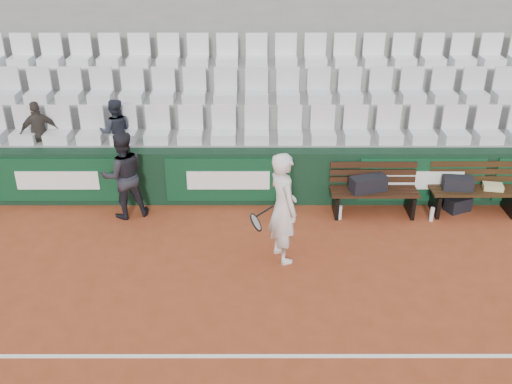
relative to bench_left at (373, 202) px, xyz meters
name	(u,v)px	position (x,y,z in m)	size (l,w,h in m)	color
ground	(232,356)	(-2.32, -3.54, -0.23)	(80.00, 80.00, 0.00)	#974022
court_baseline	(232,356)	(-2.32, -3.54, -0.22)	(18.00, 0.06, 0.01)	white
back_barrier	(244,177)	(-2.25, 0.45, 0.28)	(18.00, 0.34, 1.00)	black
grandstand_tier_front	(241,162)	(-2.32, 1.09, 0.28)	(18.00, 0.95, 1.00)	gray
grandstand_tier_mid	(242,133)	(-2.32, 2.04, 0.50)	(18.00, 0.95, 1.45)	gray
grandstand_tier_back	(243,108)	(-2.32, 2.99, 0.72)	(18.00, 0.95, 1.90)	gray
grandstand_rear_wall	(243,42)	(-2.32, 3.61, 1.98)	(18.00, 0.30, 4.40)	gray
seat_row_front	(240,125)	(-2.32, 0.91, 1.09)	(11.90, 0.44, 0.63)	silver
seat_row_mid	(241,85)	(-2.32, 1.86, 1.54)	(11.90, 0.44, 0.63)	silver
seat_row_back	(242,50)	(-2.32, 2.81, 1.99)	(11.90, 0.44, 0.63)	white
bench_left	(373,202)	(0.00, 0.00, 0.00)	(1.50, 0.56, 0.45)	black
bench_right	(472,201)	(1.74, 0.03, 0.00)	(1.50, 0.56, 0.45)	#35210F
sports_bag_left	(368,184)	(-0.11, 0.00, 0.36)	(0.62, 0.26, 0.26)	black
sports_bag_right	(458,183)	(1.44, 0.05, 0.34)	(0.50, 0.23, 0.23)	black
towel	(493,187)	(2.06, 0.06, 0.27)	(0.32, 0.23, 0.09)	#C4BE7E
sports_bag_ground	(458,204)	(1.53, 0.11, -0.10)	(0.42, 0.26, 0.26)	black
water_bottle_near	(340,213)	(-0.60, -0.19, -0.10)	(0.07, 0.07, 0.25)	silver
water_bottle_far	(432,214)	(0.97, -0.26, -0.10)	(0.07, 0.07, 0.25)	silver
tennis_player	(283,208)	(-1.64, -1.39, 0.64)	(0.81, 0.75, 1.74)	silver
ball_kid	(123,175)	(-4.27, -0.05, 0.55)	(0.75, 0.58, 1.54)	black
spectator_b	(35,109)	(-5.97, 0.96, 1.37)	(0.69, 0.29, 1.19)	#36302B
spectator_c	(113,108)	(-4.57, 0.96, 1.39)	(0.60, 0.46, 1.22)	#1F242F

